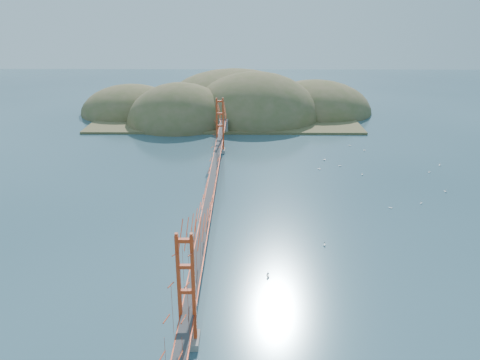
{
  "coord_description": "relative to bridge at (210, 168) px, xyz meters",
  "views": [
    {
      "loc": [
        5.23,
        -65.82,
        30.41
      ],
      "look_at": [
        4.53,
        0.0,
        5.11
      ],
      "focal_mm": 35.0,
      "sensor_mm": 36.0,
      "label": 1
    }
  ],
  "objects": [
    {
      "name": "ground",
      "position": [
        0.0,
        -0.18,
        -7.01
      ],
      "size": [
        320.0,
        320.0,
        0.0
      ],
      "primitive_type": "plane",
      "color": "#2B4956",
      "rests_on": "ground"
    },
    {
      "name": "bridge",
      "position": [
        0.0,
        0.0,
        0.0
      ],
      "size": [
        2.2,
        94.4,
        12.0
      ],
      "color": "gray",
      "rests_on": "ground"
    },
    {
      "name": "far_headlands",
      "position": [
        2.21,
        68.33,
        -7.01
      ],
      "size": [
        84.0,
        58.0,
        25.0
      ],
      "color": "brown",
      "rests_on": "ground"
    },
    {
      "name": "sailboat_17",
      "position": [
        40.16,
        17.44,
        -6.87
      ],
      "size": [
        0.52,
        0.51,
        0.58
      ],
      "color": "white",
      "rests_on": "ground"
    },
    {
      "name": "sailboat_7",
      "position": [
        28.77,
        34.79,
        -6.86
      ],
      "size": [
        0.61,
        0.57,
        0.69
      ],
      "color": "white",
      "rests_on": "ground"
    },
    {
      "name": "sailboat_1",
      "position": [
        28.13,
        1.06,
        -6.87
      ],
      "size": [
        0.58,
        0.58,
        0.62
      ],
      "color": "white",
      "rests_on": "ground"
    },
    {
      "name": "sailboat_16",
      "position": [
        19.64,
        18.99,
        -6.86
      ],
      "size": [
        0.59,
        0.55,
        0.67
      ],
      "color": "white",
      "rests_on": "ground"
    },
    {
      "name": "sailboat_14",
      "position": [
        33.54,
        2.88,
        -6.88
      ],
      "size": [
        0.53,
        0.53,
        0.55
      ],
      "color": "white",
      "rests_on": "ground"
    },
    {
      "name": "sailboat_12",
      "position": [
        23.98,
        20.89,
        -6.87
      ],
      "size": [
        0.53,
        0.43,
        0.62
      ],
      "color": "white",
      "rests_on": "ground"
    },
    {
      "name": "sailboat_15",
      "position": [
        31.19,
        31.23,
        -6.87
      ],
      "size": [
        0.57,
        0.57,
        0.61
      ],
      "color": "white",
      "rests_on": "ground"
    },
    {
      "name": "sailboat_3",
      "position": [
        21.51,
        24.58,
        -6.85
      ],
      "size": [
        0.7,
        0.7,
        0.74
      ],
      "color": "white",
      "rests_on": "ground"
    },
    {
      "name": "sailboat_4",
      "position": [
        27.21,
        16.08,
        -6.87
      ],
      "size": [
        0.54,
        0.54,
        0.57
      ],
      "color": "white",
      "rests_on": "ground"
    },
    {
      "name": "sailboat_5",
      "position": [
        39.4,
        7.89,
        -6.87
      ],
      "size": [
        0.51,
        0.55,
        0.62
      ],
      "color": "white",
      "rests_on": "ground"
    },
    {
      "name": "sailboat_0",
      "position": [
        15.89,
        -11.0,
        -6.86
      ],
      "size": [
        0.55,
        0.56,
        0.63
      ],
      "color": "white",
      "rests_on": "ground"
    },
    {
      "name": "sailboat_extra_0",
      "position": [
        8.01,
        -18.62,
        -6.85
      ],
      "size": [
        0.58,
        0.64,
        0.72
      ],
      "color": "white",
      "rests_on": "ground"
    },
    {
      "name": "sailboat_extra_1",
      "position": [
        43.75,
        21.55,
        -6.86
      ],
      "size": [
        0.63,
        0.63,
        0.69
      ],
      "color": "white",
      "rests_on": "ground"
    }
  ]
}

